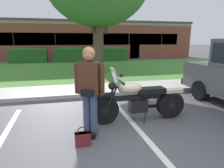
{
  "coord_description": "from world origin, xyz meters",
  "views": [
    {
      "loc": [
        -0.95,
        -2.82,
        1.82
      ],
      "look_at": [
        -0.02,
        1.27,
        0.85
      ],
      "focal_mm": 30.53,
      "sensor_mm": 36.0,
      "label": 1
    }
  ],
  "objects": [
    {
      "name": "hedge_center_right",
      "position": [
        2.78,
        13.55,
        0.65
      ],
      "size": [
        2.43,
        0.9,
        1.24
      ],
      "color": "#235623",
      "rests_on": "ground"
    },
    {
      "name": "concrete_walk",
      "position": [
        0.0,
        4.07,
        0.04
      ],
      "size": [
        60.0,
        1.5,
        0.08
      ],
      "primitive_type": "cube",
      "color": "#B7B2A8",
      "rests_on": "ground"
    },
    {
      "name": "ground_plane",
      "position": [
        0.0,
        0.0,
        0.0
      ],
      "size": [
        140.0,
        140.0,
        0.0
      ],
      "primitive_type": "plane",
      "color": "#4C4C51"
    },
    {
      "name": "grass_lawn",
      "position": [
        0.0,
        9.25,
        0.03
      ],
      "size": [
        60.0,
        8.86,
        0.06
      ],
      "primitive_type": "cube",
      "color": "#478433",
      "rests_on": "ground"
    },
    {
      "name": "brick_building",
      "position": [
        1.45,
        20.05,
        1.85
      ],
      "size": [
        20.87,
        8.92,
        3.69
      ],
      "color": "brown",
      "rests_on": "ground"
    },
    {
      "name": "rider_person",
      "position": [
        -0.6,
        0.58,
        0.99
      ],
      "size": [
        0.53,
        0.39,
        1.7
      ],
      "color": "black",
      "rests_on": "ground"
    },
    {
      "name": "motorcycle",
      "position": [
        0.64,
        1.08,
        0.49
      ],
      "size": [
        2.24,
        0.82,
        1.26
      ],
      "color": "black",
      "rests_on": "ground"
    },
    {
      "name": "curb_strip",
      "position": [
        0.0,
        3.22,
        0.06
      ],
      "size": [
        60.0,
        0.2,
        0.12
      ],
      "primitive_type": "cube",
      "color": "#B7B2A8",
      "rests_on": "ground"
    },
    {
      "name": "stall_stripe_1",
      "position": [
        0.41,
        0.2,
        0.0
      ],
      "size": [
        0.29,
        4.4,
        0.01
      ],
      "primitive_type": "cube",
      "rotation": [
        0.0,
        0.0,
        0.04
      ],
      "color": "silver",
      "rests_on": "ground"
    },
    {
      "name": "hedge_left",
      "position": [
        -4.05,
        13.55,
        0.65
      ],
      "size": [
        2.83,
        0.9,
        1.24
      ],
      "color": "#235623",
      "rests_on": "ground"
    },
    {
      "name": "handbag",
      "position": [
        -0.78,
        0.26,
        0.14
      ],
      "size": [
        0.28,
        0.13,
        0.36
      ],
      "color": "maroon",
      "rests_on": "ground"
    },
    {
      "name": "hedge_center_left",
      "position": [
        -0.64,
        13.55,
        0.65
      ],
      "size": [
        2.97,
        0.9,
        1.24
      ],
      "color": "#235623",
      "rests_on": "ground"
    }
  ]
}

